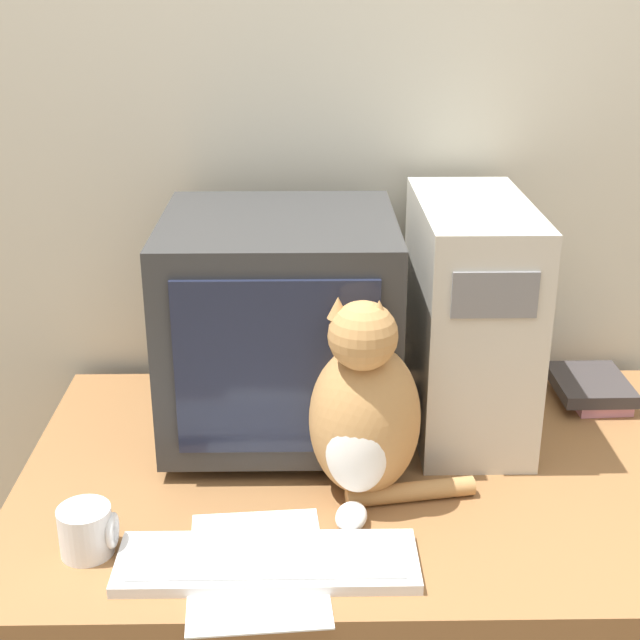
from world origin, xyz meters
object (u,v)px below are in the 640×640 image
crt_monitor (280,325)px  computer_tower (468,316)px  book_stack (592,388)px  mug (87,531)px  keyboard (267,562)px  pen (186,537)px  cat (365,414)px

crt_monitor → computer_tower: 0.37m
book_stack → mug: size_ratio=2.05×
computer_tower → keyboard: size_ratio=0.97×
pen → cat: bearing=24.6°
computer_tower → book_stack: size_ratio=2.46×
crt_monitor → keyboard: size_ratio=0.93×
keyboard → mug: size_ratio=5.17×
book_stack → crt_monitor: bearing=-170.3°
computer_tower → cat: computer_tower is taller
book_stack → pen: bearing=-149.1°
computer_tower → cat: (-0.22, -0.26, -0.07)m
keyboard → computer_tower: bearing=51.3°
cat → mug: cat is taller
crt_monitor → mug: (-0.30, -0.40, -0.18)m
computer_tower → pen: bearing=-142.2°
book_stack → pen: (-0.81, -0.48, -0.02)m
crt_monitor → pen: crt_monitor is taller
cat → crt_monitor: bearing=135.9°
keyboard → book_stack: (0.67, 0.56, 0.02)m
computer_tower → book_stack: bearing=15.8°
computer_tower → cat: 0.35m
keyboard → book_stack: bearing=39.7°
crt_monitor → book_stack: crt_monitor is taller
computer_tower → mug: 0.81m
book_stack → computer_tower: bearing=-164.2°
crt_monitor → cat: 0.29m
book_stack → mug: bearing=-151.7°
book_stack → mug: 1.08m
pen → mug: bearing=-168.0°
mug → computer_tower: bearing=33.0°
crt_monitor → keyboard: (-0.01, -0.44, -0.21)m
keyboard → cat: 0.30m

